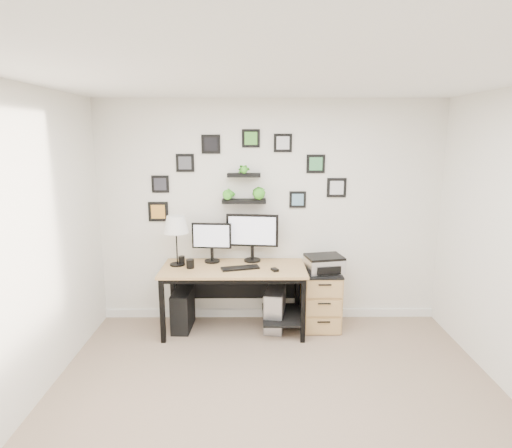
{
  "coord_description": "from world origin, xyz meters",
  "views": [
    {
      "loc": [
        -0.19,
        -2.93,
        2.2
      ],
      "look_at": [
        -0.16,
        1.83,
        1.2
      ],
      "focal_mm": 30.0,
      "sensor_mm": 36.0,
      "label": 1
    }
  ],
  "objects_px": {
    "mug": "(190,264)",
    "desk": "(237,277)",
    "pc_tower_grey": "(275,309)",
    "file_cabinet": "(320,299)",
    "printer": "(324,264)",
    "monitor_right": "(252,234)",
    "table_lamp": "(176,226)",
    "pc_tower_black": "(183,310)",
    "monitor_left": "(212,239)"
  },
  "relations": [
    {
      "from": "mug",
      "to": "desk",
      "type": "bearing_deg",
      "value": 7.36
    },
    {
      "from": "desk",
      "to": "pc_tower_grey",
      "type": "bearing_deg",
      "value": 2.04
    },
    {
      "from": "file_cabinet",
      "to": "printer",
      "type": "relative_size",
      "value": 1.48
    },
    {
      "from": "desk",
      "to": "mug",
      "type": "relative_size",
      "value": 16.07
    },
    {
      "from": "pc_tower_grey",
      "to": "file_cabinet",
      "type": "xyz_separation_m",
      "value": [
        0.53,
        0.04,
        0.1
      ]
    },
    {
      "from": "mug",
      "to": "monitor_right",
      "type": "bearing_deg",
      "value": 20.58
    },
    {
      "from": "mug",
      "to": "pc_tower_grey",
      "type": "relative_size",
      "value": 0.2
    },
    {
      "from": "monitor_right",
      "to": "file_cabinet",
      "type": "relative_size",
      "value": 0.89
    },
    {
      "from": "file_cabinet",
      "to": "pc_tower_grey",
      "type": "bearing_deg",
      "value": -175.37
    },
    {
      "from": "table_lamp",
      "to": "monitor_right",
      "type": "bearing_deg",
      "value": 9.57
    },
    {
      "from": "file_cabinet",
      "to": "pc_tower_black",
      "type": "bearing_deg",
      "value": -178.48
    },
    {
      "from": "printer",
      "to": "pc_tower_grey",
      "type": "bearing_deg",
      "value": -176.23
    },
    {
      "from": "monitor_left",
      "to": "pc_tower_black",
      "type": "distance_m",
      "value": 0.87
    },
    {
      "from": "desk",
      "to": "file_cabinet",
      "type": "xyz_separation_m",
      "value": [
        0.96,
        0.06,
        -0.29
      ]
    },
    {
      "from": "pc_tower_black",
      "to": "mug",
      "type": "bearing_deg",
      "value": -32.99
    },
    {
      "from": "pc_tower_black",
      "to": "monitor_left",
      "type": "bearing_deg",
      "value": 25.94
    },
    {
      "from": "desk",
      "to": "monitor_right",
      "type": "bearing_deg",
      "value": 48.09
    },
    {
      "from": "monitor_right",
      "to": "pc_tower_black",
      "type": "xyz_separation_m",
      "value": [
        -0.8,
        -0.17,
        -0.86
      ]
    },
    {
      "from": "mug",
      "to": "pc_tower_grey",
      "type": "bearing_deg",
      "value": 4.94
    },
    {
      "from": "pc_tower_grey",
      "to": "file_cabinet",
      "type": "relative_size",
      "value": 0.74
    },
    {
      "from": "monitor_right",
      "to": "printer",
      "type": "xyz_separation_m",
      "value": [
        0.82,
        -0.14,
        -0.32
      ]
    },
    {
      "from": "file_cabinet",
      "to": "mug",
      "type": "bearing_deg",
      "value": -175.17
    },
    {
      "from": "pc_tower_black",
      "to": "printer",
      "type": "xyz_separation_m",
      "value": [
        1.62,
        0.04,
        0.54
      ]
    },
    {
      "from": "pc_tower_grey",
      "to": "printer",
      "type": "xyz_separation_m",
      "value": [
        0.56,
        0.04,
        0.53
      ]
    },
    {
      "from": "monitor_right",
      "to": "pc_tower_black",
      "type": "relative_size",
      "value": 1.33
    },
    {
      "from": "monitor_left",
      "to": "table_lamp",
      "type": "distance_m",
      "value": 0.44
    },
    {
      "from": "table_lamp",
      "to": "file_cabinet",
      "type": "relative_size",
      "value": 0.85
    },
    {
      "from": "desk",
      "to": "table_lamp",
      "type": "height_order",
      "value": "table_lamp"
    },
    {
      "from": "file_cabinet",
      "to": "monitor_right",
      "type": "bearing_deg",
      "value": 170.46
    },
    {
      "from": "table_lamp",
      "to": "mug",
      "type": "relative_size",
      "value": 5.7
    },
    {
      "from": "mug",
      "to": "pc_tower_grey",
      "type": "distance_m",
      "value": 1.11
    },
    {
      "from": "desk",
      "to": "monitor_left",
      "type": "xyz_separation_m",
      "value": [
        -0.29,
        0.16,
        0.39
      ]
    },
    {
      "from": "mug",
      "to": "pc_tower_black",
      "type": "xyz_separation_m",
      "value": [
        -0.12,
        0.08,
        -0.57
      ]
    },
    {
      "from": "pc_tower_black",
      "to": "file_cabinet",
      "type": "height_order",
      "value": "file_cabinet"
    },
    {
      "from": "mug",
      "to": "file_cabinet",
      "type": "distance_m",
      "value": 1.55
    },
    {
      "from": "table_lamp",
      "to": "mug",
      "type": "distance_m",
      "value": 0.45
    },
    {
      "from": "monitor_right",
      "to": "printer",
      "type": "height_order",
      "value": "monitor_right"
    },
    {
      "from": "file_cabinet",
      "to": "printer",
      "type": "bearing_deg",
      "value": -12.3
    },
    {
      "from": "mug",
      "to": "pc_tower_black",
      "type": "distance_m",
      "value": 0.59
    },
    {
      "from": "desk",
      "to": "table_lamp",
      "type": "bearing_deg",
      "value": 175.94
    },
    {
      "from": "desk",
      "to": "mug",
      "type": "height_order",
      "value": "mug"
    },
    {
      "from": "desk",
      "to": "file_cabinet",
      "type": "relative_size",
      "value": 2.39
    },
    {
      "from": "monitor_left",
      "to": "printer",
      "type": "xyz_separation_m",
      "value": [
        1.28,
        -0.11,
        -0.26
      ]
    },
    {
      "from": "pc_tower_black",
      "to": "pc_tower_grey",
      "type": "xyz_separation_m",
      "value": [
        1.06,
        -0.0,
        0.01
      ]
    },
    {
      "from": "monitor_right",
      "to": "mug",
      "type": "bearing_deg",
      "value": -159.42
    },
    {
      "from": "monitor_left",
      "to": "printer",
      "type": "distance_m",
      "value": 1.31
    },
    {
      "from": "desk",
      "to": "printer",
      "type": "bearing_deg",
      "value": 3.02
    },
    {
      "from": "monitor_left",
      "to": "table_lamp",
      "type": "bearing_deg",
      "value": -163.55
    },
    {
      "from": "monitor_right",
      "to": "table_lamp",
      "type": "distance_m",
      "value": 0.87
    },
    {
      "from": "monitor_right",
      "to": "monitor_left",
      "type": "bearing_deg",
      "value": -176.31
    }
  ]
}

